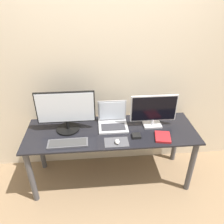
# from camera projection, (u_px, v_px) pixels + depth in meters

# --- Properties ---
(ground_plane) EXTENTS (12.00, 12.00, 0.00)m
(ground_plane) POSITION_uv_depth(u_px,v_px,m) (114.00, 198.00, 2.51)
(ground_plane) COLOR #8C7051
(wall_back) EXTENTS (7.00, 0.05, 2.50)m
(wall_back) POSITION_uv_depth(u_px,v_px,m) (108.00, 73.00, 2.48)
(wall_back) COLOR beige
(wall_back) RESTS_ON ground_plane
(desk) EXTENTS (1.88, 0.64, 0.72)m
(desk) POSITION_uv_depth(u_px,v_px,m) (111.00, 140.00, 2.49)
(desk) COLOR black
(desk) RESTS_ON ground_plane
(monitor_left) EXTENTS (0.62, 0.25, 0.46)m
(monitor_left) POSITION_uv_depth(u_px,v_px,m) (66.00, 111.00, 2.32)
(monitor_left) COLOR black
(monitor_left) RESTS_ON desk
(monitor_right) EXTENTS (0.52, 0.14, 0.38)m
(monitor_right) POSITION_uv_depth(u_px,v_px,m) (154.00, 110.00, 2.42)
(monitor_right) COLOR silver
(monitor_right) RESTS_ON desk
(laptop) EXTENTS (0.33, 0.27, 0.27)m
(laptop) POSITION_uv_depth(u_px,v_px,m) (113.00, 120.00, 2.49)
(laptop) COLOR #ADADB2
(laptop) RESTS_ON desk
(keyboard) EXTENTS (0.41, 0.15, 0.02)m
(keyboard) POSITION_uv_depth(u_px,v_px,m) (68.00, 143.00, 2.22)
(keyboard) COLOR #4C4C51
(keyboard) RESTS_ON desk
(mousepad) EXTENTS (0.25, 0.16, 0.00)m
(mousepad) POSITION_uv_depth(u_px,v_px,m) (116.00, 142.00, 2.25)
(mousepad) COLOR #47474C
(mousepad) RESTS_ON desk
(mouse) EXTENTS (0.05, 0.07, 0.04)m
(mouse) POSITION_uv_depth(u_px,v_px,m) (117.00, 142.00, 2.22)
(mouse) COLOR silver
(mouse) RESTS_ON mousepad
(book) EXTENTS (0.19, 0.22, 0.02)m
(book) POSITION_uv_depth(u_px,v_px,m) (163.00, 137.00, 2.31)
(book) COLOR red
(book) RESTS_ON desk
(power_brick) EXTENTS (0.09, 0.09, 0.03)m
(power_brick) POSITION_uv_depth(u_px,v_px,m) (136.00, 136.00, 2.32)
(power_brick) COLOR black
(power_brick) RESTS_ON desk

